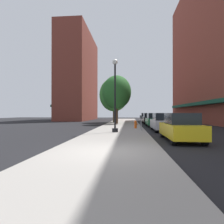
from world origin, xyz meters
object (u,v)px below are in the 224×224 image
object	(u,v)px
car_white	(146,118)
parking_meter_near	(141,120)
car_yellow	(181,127)
car_black	(149,119)
parking_meter_far	(142,121)
tree_near	(114,95)
car_green	(154,120)
car_silver	(163,122)
tree_mid	(117,92)
lamppost	(115,94)
fire_hydrant	(136,124)

from	to	relation	value
car_white	parking_meter_near	bearing A→B (deg)	-97.15
car_yellow	car_black	distance (m)	18.16
parking_meter_near	parking_meter_far	bearing A→B (deg)	-90.00
parking_meter_near	tree_near	distance (m)	15.45
car_green	car_white	bearing A→B (deg)	90.91
tree_near	car_silver	distance (m)	16.67
parking_meter_far	car_white	xyz separation A→B (m)	(1.95, 18.91, -0.14)
tree_near	car_white	bearing A→B (deg)	27.69
tree_near	tree_mid	size ratio (longest dim) A/B	1.09
parking_meter_near	tree_mid	xyz separation A→B (m)	(-2.89, 9.14, 3.72)
car_yellow	car_black	xyz separation A→B (m)	(0.00, 18.16, 0.00)
lamppost	parking_meter_near	world-z (taller)	lamppost
lamppost	car_yellow	size ratio (longest dim) A/B	1.37
lamppost	fire_hydrant	distance (m)	5.12
parking_meter_near	car_green	bearing A→B (deg)	69.39
parking_meter_far	car_green	size ratio (longest dim) A/B	0.30
car_yellow	car_white	xyz separation A→B (m)	(0.00, 24.26, 0.00)
parking_meter_far	tree_mid	xyz separation A→B (m)	(-2.89, 10.60, 3.72)
tree_mid	lamppost	bearing A→B (deg)	-86.86
tree_near	parking_meter_far	bearing A→B (deg)	-76.98
parking_meter_far	car_silver	distance (m)	2.10
car_silver	car_green	world-z (taller)	same
parking_meter_far	car_silver	world-z (taller)	car_silver
car_silver	car_white	distance (m)	18.13
parking_meter_far	car_silver	xyz separation A→B (m)	(1.95, 0.78, -0.14)
car_silver	car_black	world-z (taller)	same
parking_meter_far	car_green	xyz separation A→B (m)	(1.95, 6.64, -0.14)
lamppost	tree_near	size ratio (longest dim) A/B	0.77
car_green	car_black	size ratio (longest dim) A/B	1.00
parking_meter_far	tree_mid	size ratio (longest dim) A/B	0.19
lamppost	car_white	xyz separation A→B (m)	(4.17, 20.51, -2.39)
parking_meter_far	lamppost	bearing A→B (deg)	-144.13
parking_meter_near	car_black	distance (m)	11.52
tree_mid	car_white	world-z (taller)	tree_mid
car_white	parking_meter_far	bearing A→B (deg)	-96.66
fire_hydrant	car_white	bearing A→B (deg)	81.77
car_white	fire_hydrant	bearing A→B (deg)	-99.00
car_white	car_green	bearing A→B (deg)	-90.77
lamppost	fire_hydrant	bearing A→B (deg)	65.90
lamppost	car_green	distance (m)	9.54
fire_hydrant	car_yellow	bearing A→B (deg)	-72.81
parking_meter_near	car_silver	xyz separation A→B (m)	(1.95, -0.67, -0.14)
tree_mid	car_yellow	world-z (taller)	tree_mid
fire_hydrant	car_white	xyz separation A→B (m)	(2.39, 16.53, 0.29)
car_green	car_black	world-z (taller)	same
fire_hydrant	parking_meter_near	bearing A→B (deg)	-64.40
car_yellow	car_silver	xyz separation A→B (m)	(0.00, 6.13, 0.00)
car_silver	car_yellow	bearing A→B (deg)	-91.35
car_silver	car_white	xyz separation A→B (m)	(0.00, 18.13, 0.00)
tree_near	car_green	world-z (taller)	tree_near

